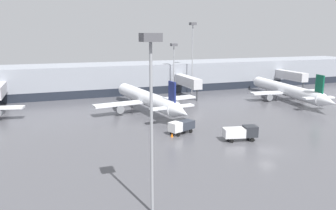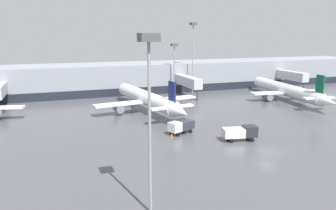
{
  "view_description": "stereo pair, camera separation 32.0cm",
  "coord_description": "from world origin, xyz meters",
  "px_view_note": "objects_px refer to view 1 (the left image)",
  "views": [
    {
      "loc": [
        -31.63,
        -40.97,
        18.15
      ],
      "look_at": [
        -7.94,
        24.73,
        3.0
      ],
      "focal_mm": 35.0,
      "sensor_mm": 36.0,
      "label": 1
    },
    {
      "loc": [
        -31.33,
        -41.07,
        18.15
      ],
      "look_at": [
        -7.94,
        24.73,
        3.0
      ],
      "focal_mm": 35.0,
      "sensor_mm": 36.0,
      "label": 2
    }
  ],
  "objects_px": {
    "service_truck_1": "(181,126)",
    "apron_light_mast_0": "(193,39)",
    "service_truck_0": "(241,132)",
    "parked_jet_2": "(147,99)",
    "traffic_cone_1": "(172,135)",
    "apron_light_mast_2": "(151,75)",
    "parked_jet_1": "(286,90)",
    "apron_light_mast_1": "(174,54)"
  },
  "relations": [
    {
      "from": "parked_jet_2",
      "to": "service_truck_0",
      "type": "xyz_separation_m",
      "value": [
        9.17,
        -26.6,
        -1.59
      ]
    },
    {
      "from": "apron_light_mast_0",
      "to": "apron_light_mast_1",
      "type": "bearing_deg",
      "value": 172.07
    },
    {
      "from": "service_truck_0",
      "to": "service_truck_1",
      "type": "height_order",
      "value": "service_truck_0"
    },
    {
      "from": "parked_jet_2",
      "to": "service_truck_0",
      "type": "height_order",
      "value": "parked_jet_2"
    },
    {
      "from": "parked_jet_2",
      "to": "traffic_cone_1",
      "type": "xyz_separation_m",
      "value": [
        -1.34,
        -20.65,
        -2.76
      ]
    },
    {
      "from": "service_truck_0",
      "to": "apron_light_mast_0",
      "type": "height_order",
      "value": "apron_light_mast_0"
    },
    {
      "from": "parked_jet_1",
      "to": "parked_jet_2",
      "type": "height_order",
      "value": "parked_jet_2"
    },
    {
      "from": "parked_jet_1",
      "to": "traffic_cone_1",
      "type": "bearing_deg",
      "value": 123.79
    },
    {
      "from": "service_truck_1",
      "to": "apron_light_mast_2",
      "type": "distance_m",
      "value": 30.89
    },
    {
      "from": "service_truck_1",
      "to": "service_truck_0",
      "type": "bearing_deg",
      "value": 115.31
    },
    {
      "from": "apron_light_mast_1",
      "to": "apron_light_mast_0",
      "type": "bearing_deg",
      "value": -7.93
    },
    {
      "from": "service_truck_0",
      "to": "apron_light_mast_2",
      "type": "xyz_separation_m",
      "value": [
        -21.4,
        -17.37,
        12.9
      ]
    },
    {
      "from": "traffic_cone_1",
      "to": "service_truck_0",
      "type": "bearing_deg",
      "value": -29.52
    },
    {
      "from": "parked_jet_2",
      "to": "apron_light_mast_2",
      "type": "height_order",
      "value": "apron_light_mast_2"
    },
    {
      "from": "parked_jet_1",
      "to": "service_truck_0",
      "type": "relative_size",
      "value": 6.48
    },
    {
      "from": "parked_jet_2",
      "to": "service_truck_0",
      "type": "relative_size",
      "value": 6.08
    },
    {
      "from": "traffic_cone_1",
      "to": "apron_light_mast_1",
      "type": "xyz_separation_m",
      "value": [
        15.55,
        40.04,
        12.09
      ]
    },
    {
      "from": "parked_jet_2",
      "to": "apron_light_mast_0",
      "type": "relative_size",
      "value": 1.73
    },
    {
      "from": "service_truck_1",
      "to": "apron_light_mast_0",
      "type": "height_order",
      "value": "apron_light_mast_0"
    },
    {
      "from": "parked_jet_2",
      "to": "parked_jet_1",
      "type": "bearing_deg",
      "value": -97.81
    },
    {
      "from": "service_truck_1",
      "to": "apron_light_mast_2",
      "type": "bearing_deg",
      "value": 39.09
    },
    {
      "from": "apron_light_mast_0",
      "to": "traffic_cone_1",
      "type": "bearing_deg",
      "value": -118.49
    },
    {
      "from": "apron_light_mast_1",
      "to": "apron_light_mast_2",
      "type": "relative_size",
      "value": 0.85
    },
    {
      "from": "service_truck_0",
      "to": "apron_light_mast_2",
      "type": "height_order",
      "value": "apron_light_mast_2"
    },
    {
      "from": "parked_jet_1",
      "to": "apron_light_mast_1",
      "type": "relative_size",
      "value": 2.59
    },
    {
      "from": "parked_jet_2",
      "to": "service_truck_1",
      "type": "distance_m",
      "value": 19.37
    },
    {
      "from": "service_truck_1",
      "to": "apron_light_mast_2",
      "type": "height_order",
      "value": "apron_light_mast_2"
    },
    {
      "from": "service_truck_1",
      "to": "apron_light_mast_0",
      "type": "xyz_separation_m",
      "value": [
        18.91,
        37.86,
        15.19
      ]
    },
    {
      "from": "parked_jet_2",
      "to": "service_truck_1",
      "type": "height_order",
      "value": "parked_jet_2"
    },
    {
      "from": "traffic_cone_1",
      "to": "apron_light_mast_2",
      "type": "relative_size",
      "value": 0.04
    },
    {
      "from": "service_truck_0",
      "to": "service_truck_1",
      "type": "bearing_deg",
      "value": 149.87
    },
    {
      "from": "apron_light_mast_0",
      "to": "parked_jet_2",
      "type": "bearing_deg",
      "value": -137.04
    },
    {
      "from": "parked_jet_2",
      "to": "apron_light_mast_0",
      "type": "distance_m",
      "value": 30.46
    },
    {
      "from": "parked_jet_1",
      "to": "apron_light_mast_1",
      "type": "distance_m",
      "value": 34.03
    },
    {
      "from": "parked_jet_1",
      "to": "service_truck_1",
      "type": "bearing_deg",
      "value": 123.58
    },
    {
      "from": "apron_light_mast_0",
      "to": "apron_light_mast_1",
      "type": "xyz_separation_m",
      "value": [
        -5.75,
        0.8,
        -4.22
      ]
    },
    {
      "from": "apron_light_mast_0",
      "to": "apron_light_mast_2",
      "type": "bearing_deg",
      "value": -117.23
    },
    {
      "from": "service_truck_0",
      "to": "apron_light_mast_2",
      "type": "bearing_deg",
      "value": -129.02
    },
    {
      "from": "apron_light_mast_2",
      "to": "service_truck_0",
      "type": "bearing_deg",
      "value": 39.07
    },
    {
      "from": "traffic_cone_1",
      "to": "apron_light_mast_2",
      "type": "distance_m",
      "value": 29.33
    },
    {
      "from": "apron_light_mast_2",
      "to": "service_truck_1",
      "type": "bearing_deg",
      "value": 61.73
    },
    {
      "from": "service_truck_0",
      "to": "apron_light_mast_1",
      "type": "bearing_deg",
      "value": 95.66
    }
  ]
}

